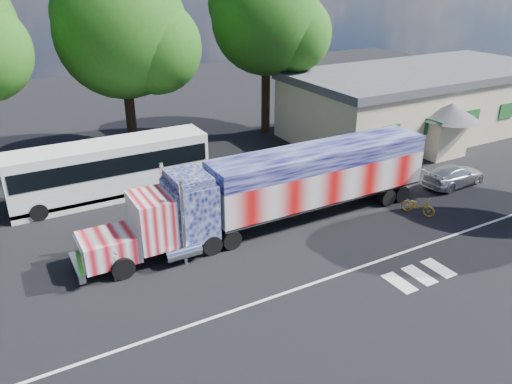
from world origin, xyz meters
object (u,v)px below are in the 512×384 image
coach_bus (110,169)px  tree_n_mid (124,32)px  woman (117,264)px  bicycle (418,206)px  parked_car (454,175)px  semi_truck (282,187)px  tree_ne_a (268,20)px

coach_bus → tree_n_mid: bearing=62.4°
woman → bicycle: bearing=-24.3°
bicycle → parked_car: bearing=-5.1°
semi_truck → parked_car: size_ratio=4.35×
coach_bus → woman: coach_bus is taller
woman → bicycle: (16.27, -1.79, -0.25)m
semi_truck → coach_bus: 10.55m
semi_truck → coach_bus: semi_truck is taller
semi_truck → woman: semi_truck is taller
semi_truck → parked_car: 12.32m
semi_truck → tree_n_mid: 16.22m
woman → tree_ne_a: tree_ne_a is taller
woman → tree_n_mid: bearing=52.3°
semi_truck → tree_n_mid: bearing=103.8°
coach_bus → tree_n_mid: (3.41, 6.52, 6.90)m
tree_n_mid → semi_truck: bearing=-76.2°
tree_ne_a → tree_n_mid: bearing=-179.6°
tree_ne_a → tree_n_mid: (-11.17, -0.08, -0.26)m
semi_truck → bicycle: bearing=-21.0°
bicycle → tree_n_mid: bearing=96.4°
parked_car → bicycle: bearing=107.7°
woman → tree_ne_a: size_ratio=0.11×
woman → parked_car: bearing=-17.8°
bicycle → tree_ne_a: tree_ne_a is taller
coach_bus → tree_ne_a: tree_ne_a is taller
bicycle → woman: bearing=148.2°
parked_car → tree_ne_a: tree_ne_a is taller
coach_bus → tree_ne_a: bearing=24.3°
coach_bus → bicycle: size_ratio=6.08×
tree_n_mid → tree_ne_a: bearing=0.4°
bicycle → tree_ne_a: 19.21m
woman → bicycle: woman is taller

